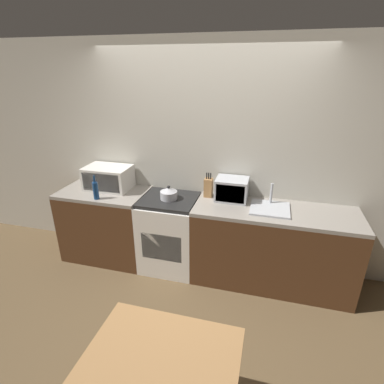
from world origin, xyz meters
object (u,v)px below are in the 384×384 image
Objects in this scene: kettle at (169,193)px; bottle at (96,190)px; stove_range at (170,233)px; microwave at (108,178)px; dining_table at (160,373)px; toaster_oven at (232,189)px.

bottle is at bearing -165.09° from kettle.
stove_range is 4.67× the size of kettle.
microwave is 0.61× the size of dining_table.
kettle is 0.70× the size of bottle.
bottle reaches higher than microwave.
microwave is 2.42m from dining_table.
bottle is 1.53m from toaster_oven.
dining_table is (1.39, -1.94, -0.39)m from microwave.
toaster_oven is (1.48, 0.37, 0.02)m from bottle.
stove_range is at bearing -168.03° from toaster_oven.
bottle is (-0.79, -0.22, 0.56)m from stove_range.
stove_range is at bearing 107.35° from dining_table.
toaster_oven reaches higher than dining_table.
kettle is at bearing -74.31° from stove_range.
dining_table is at bearing -49.82° from bottle.
toaster_oven is 0.40× the size of dining_table.
stove_range reaches higher than dining_table.
kettle is at bearing 107.36° from dining_table.
kettle is at bearing -166.93° from toaster_oven.
microwave is 0.33m from bottle.
toaster_oven is at bearing 1.64° from microwave.
kettle is 0.82m from bottle.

